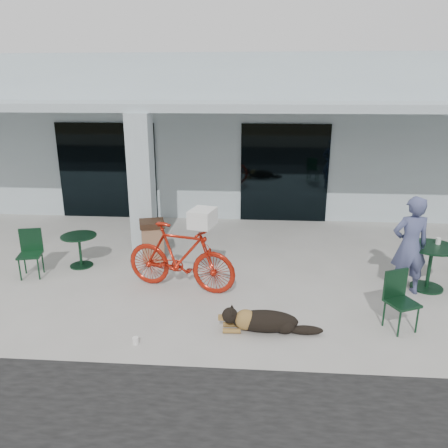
# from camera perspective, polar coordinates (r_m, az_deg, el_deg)

# --- Properties ---
(ground) EXTENTS (80.00, 80.00, 0.00)m
(ground) POSITION_cam_1_polar(r_m,az_deg,el_deg) (7.98, -3.63, -9.72)
(ground) COLOR #AFACA5
(ground) RESTS_ON ground
(building) EXTENTS (22.00, 7.00, 4.50)m
(building) POSITION_cam_1_polar(r_m,az_deg,el_deg) (15.62, 0.51, 12.40)
(building) COLOR #9CAAB1
(building) RESTS_ON ground
(storefront_glass_left) EXTENTS (2.80, 0.06, 2.70)m
(storefront_glass_left) POSITION_cam_1_polar(r_m,az_deg,el_deg) (12.93, -14.97, 6.70)
(storefront_glass_left) COLOR black
(storefront_glass_left) RESTS_ON ground
(storefront_glass_right) EXTENTS (2.40, 0.06, 2.70)m
(storefront_glass_right) POSITION_cam_1_polar(r_m,az_deg,el_deg) (12.25, 7.88, 6.55)
(storefront_glass_right) COLOR black
(storefront_glass_right) RESTS_ON ground
(column) EXTENTS (0.50, 0.50, 3.12)m
(column) POSITION_cam_1_polar(r_m,az_deg,el_deg) (9.88, -10.66, 5.02)
(column) COLOR #9CAAB1
(column) RESTS_ON ground
(overhang) EXTENTS (22.00, 2.80, 0.18)m
(overhang) POSITION_cam_1_polar(r_m,az_deg,el_deg) (10.68, -1.27, 15.17)
(overhang) COLOR #9CAAB1
(overhang) RESTS_ON column
(bicycle) EXTENTS (2.22, 1.11, 1.28)m
(bicycle) POSITION_cam_1_polar(r_m,az_deg,el_deg) (8.13, -5.71, -4.30)
(bicycle) COLOR #A61D0D
(bicycle) RESTS_ON ground
(laundry_basket) EXTENTS (0.51, 0.61, 0.31)m
(laundry_basket) POSITION_cam_1_polar(r_m,az_deg,el_deg) (7.70, -2.83, 0.81)
(laundry_basket) COLOR white
(laundry_basket) RESTS_ON bicycle
(dog) EXTENTS (1.21, 0.45, 0.40)m
(dog) POSITION_cam_1_polar(r_m,az_deg,el_deg) (6.95, 5.38, -12.36)
(dog) COLOR black
(dog) RESTS_ON ground
(cup_near_dog) EXTENTS (0.11, 0.11, 0.11)m
(cup_near_dog) POSITION_cam_1_polar(r_m,az_deg,el_deg) (6.82, -11.48, -14.71)
(cup_near_dog) COLOR white
(cup_near_dog) RESTS_ON ground
(cafe_table_near) EXTENTS (0.95, 0.95, 0.69)m
(cafe_table_near) POSITION_cam_1_polar(r_m,az_deg,el_deg) (9.69, -18.28, -3.34)
(cafe_table_near) COLOR #12361F
(cafe_table_near) RESTS_ON ground
(cafe_chair_near) EXTENTS (0.52, 0.56, 0.95)m
(cafe_chair_near) POSITION_cam_1_polar(r_m,az_deg,el_deg) (9.48, -24.02, -3.63)
(cafe_chair_near) COLOR #12361F
(cafe_chair_near) RESTS_ON ground
(cafe_table_far) EXTENTS (1.02, 1.02, 0.85)m
(cafe_table_far) POSITION_cam_1_polar(r_m,az_deg,el_deg) (9.03, 25.24, -5.16)
(cafe_table_far) COLOR #12361F
(cafe_table_far) RESTS_ON ground
(cafe_chair_far_a) EXTENTS (0.58, 0.60, 0.94)m
(cafe_chair_far_a) POSITION_cam_1_polar(r_m,az_deg,el_deg) (7.38, 22.25, -9.44)
(cafe_chair_far_a) COLOR #12361F
(cafe_chair_far_a) RESTS_ON ground
(person) EXTENTS (0.72, 0.52, 1.84)m
(person) POSITION_cam_1_polar(r_m,az_deg,el_deg) (8.51, 23.10, -2.65)
(person) COLOR #464C75
(person) RESTS_ON ground
(cup_on_table) EXTENTS (0.10, 0.10, 0.12)m
(cup_on_table) POSITION_cam_1_polar(r_m,az_deg,el_deg) (9.02, 26.19, -2.00)
(cup_on_table) COLOR white
(cup_on_table) RESTS_ON cafe_table_far
(trash_receptacle) EXTENTS (0.65, 0.65, 0.89)m
(trash_receptacle) POSITION_cam_1_polar(r_m,az_deg,el_deg) (9.65, -9.31, -2.13)
(trash_receptacle) COLOR brown
(trash_receptacle) RESTS_ON ground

